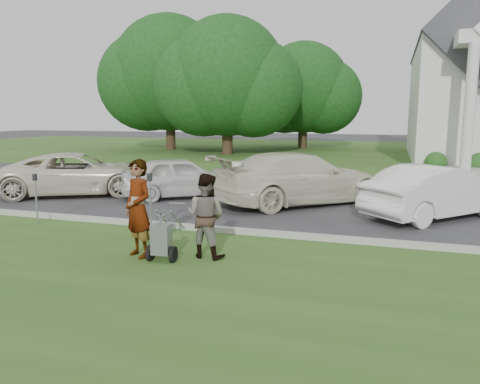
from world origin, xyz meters
The scene contains 16 objects.
ground centered at (0.00, 0.00, 0.00)m, with size 120.00×120.00×0.00m, color #333335.
grass_strip centered at (0.00, -3.00, 0.01)m, with size 80.00×7.00×0.01m, color #2F561D.
church_lawn centered at (0.00, 27.00, 0.01)m, with size 80.00×30.00×0.01m, color #2F561D.
curb centered at (0.00, 0.55, 0.07)m, with size 80.00×0.18×0.15m, color #9E9E93.
tree_left centered at (-8.01, 21.99, 5.11)m, with size 10.63×8.40×9.71m.
tree_far centered at (-14.01, 24.99, 5.69)m, with size 11.64×9.20×10.73m.
tree_back centered at (-4.01, 29.99, 4.73)m, with size 9.61×7.60×8.89m.
striping_cart centered at (-0.89, -1.95, 0.44)m, with size 0.58×1.13×1.02m.
person_left centered at (-1.47, -1.81, 0.99)m, with size 0.73×0.48×1.99m, color #999999.
person_right centered at (-0.17, -1.41, 0.85)m, with size 0.83×0.65×1.71m, color #999999.
parking_meter_near centered at (-2.18, -0.03, 0.95)m, with size 0.11×0.10×1.50m.
parking_meter_far centered at (-5.48, -0.13, 0.86)m, with size 0.10×0.09×1.37m.
car_a centered at (-7.42, 4.17, 0.75)m, with size 2.50×5.43×1.51m, color beige.
car_b centered at (-3.64, 4.82, 0.71)m, with size 1.69×4.19×1.43m, color silver.
car_c centered at (0.52, 4.90, 0.84)m, with size 2.35×5.77×1.68m, color beige.
car_d centered at (4.57, 3.99, 0.74)m, with size 1.57×4.52×1.49m, color white.
Camera 1 is at (3.32, -9.94, 2.89)m, focal length 35.00 mm.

